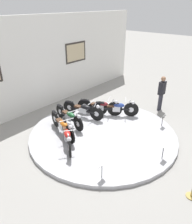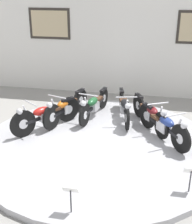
# 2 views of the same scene
# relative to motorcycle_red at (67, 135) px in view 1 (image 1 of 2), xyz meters

# --- Properties ---
(ground_plane) EXTENTS (60.00, 60.00, 0.00)m
(ground_plane) POSITION_rel_motorcycle_red_xyz_m (1.45, -0.42, -0.53)
(ground_plane) COLOR gray
(display_platform) EXTENTS (5.57, 5.57, 0.13)m
(display_platform) POSITION_rel_motorcycle_red_xyz_m (1.45, -0.42, -0.47)
(display_platform) COLOR #ADADB2
(display_platform) RESTS_ON ground_plane
(back_wall) EXTENTS (14.00, 0.22, 4.17)m
(back_wall) POSITION_rel_motorcycle_red_xyz_m (1.45, 3.47, 1.55)
(back_wall) COLOR white
(back_wall) RESTS_ON ground_plane
(motorcycle_red) EXTENTS (1.24, 1.67, 0.81)m
(motorcycle_red) POSITION_rel_motorcycle_red_xyz_m (0.00, 0.00, 0.00)
(motorcycle_red) COLOR black
(motorcycle_red) RESTS_ON display_platform
(motorcycle_orange) EXTENTS (0.72, 1.94, 0.81)m
(motorcycle_orange) POSITION_rel_motorcycle_red_xyz_m (0.35, 0.62, -0.00)
(motorcycle_orange) COLOR black
(motorcycle_orange) RESTS_ON display_platform
(motorcycle_green) EXTENTS (0.56, 1.93, 0.78)m
(motorcycle_green) POSITION_rel_motorcycle_red_xyz_m (1.04, 0.99, -0.03)
(motorcycle_green) COLOR black
(motorcycle_green) RESTS_ON display_platform
(motorcycle_black) EXTENTS (0.61, 1.94, 0.79)m
(motorcycle_black) POSITION_rel_motorcycle_red_xyz_m (1.86, 0.99, -0.02)
(motorcycle_black) COLOR black
(motorcycle_black) RESTS_ON display_platform
(motorcycle_maroon) EXTENTS (0.97, 1.81, 0.80)m
(motorcycle_maroon) POSITION_rel_motorcycle_red_xyz_m (2.55, 0.62, -0.01)
(motorcycle_maroon) COLOR black
(motorcycle_maroon) RESTS_ON display_platform
(motorcycle_blue) EXTENTS (1.18, 1.67, 0.80)m
(motorcycle_blue) POSITION_rel_motorcycle_red_xyz_m (2.90, -0.00, -0.01)
(motorcycle_blue) COLOR black
(motorcycle_blue) RESTS_ON display_platform
(info_placard_front_left) EXTENTS (0.26, 0.11, 0.51)m
(info_placard_front_left) POSITION_rel_motorcycle_red_xyz_m (-0.46, -1.93, -0.03)
(info_placard_front_left) COLOR #333338
(info_placard_front_left) RESTS_ON display_platform
(info_placard_front_centre) EXTENTS (0.26, 0.11, 0.51)m
(info_placard_front_centre) POSITION_rel_motorcycle_red_xyz_m (1.45, -2.86, -0.03)
(info_placard_front_centre) COLOR #333338
(info_placard_front_centre) RESTS_ON display_platform
(info_placard_front_right) EXTENTS (0.26, 0.11, 0.51)m
(info_placard_front_right) POSITION_rel_motorcycle_red_xyz_m (3.36, -1.93, -0.03)
(info_placard_front_right) COLOR #333338
(info_placard_front_right) RESTS_ON display_platform
(visitor_standing) EXTENTS (0.36, 0.22, 1.65)m
(visitor_standing) POSITION_rel_motorcycle_red_xyz_m (4.93, -1.07, 0.40)
(visitor_standing) COLOR #2D2D38
(visitor_standing) RESTS_ON ground_plane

